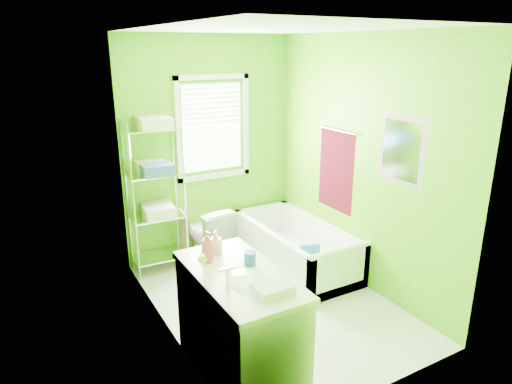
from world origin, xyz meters
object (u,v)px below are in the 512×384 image
bathtub (296,252)px  toilet (208,234)px  wire_shelf_unit (157,179)px  vanity (240,322)px

bathtub → toilet: (-0.85, 0.60, 0.18)m
bathtub → wire_shelf_unit: 1.80m
vanity → wire_shelf_unit: wire_shelf_unit is taller
vanity → wire_shelf_unit: 2.13m
bathtub → vanity: vanity is taller
toilet → vanity: (-0.58, -1.93, 0.12)m
bathtub → vanity: bearing=-137.2°
wire_shelf_unit → vanity: bearing=-91.4°
bathtub → vanity: size_ratio=1.40×
toilet → wire_shelf_unit: size_ratio=0.40×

